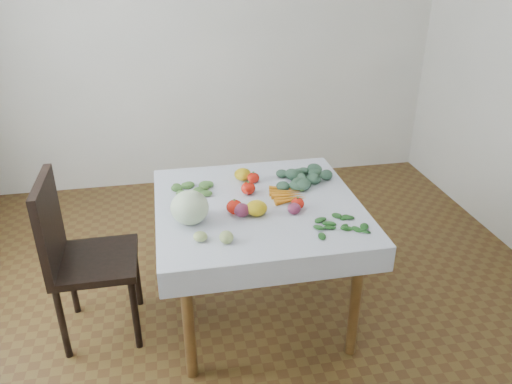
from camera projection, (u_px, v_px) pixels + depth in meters
ground at (258, 310)px, 3.11m from camera, size 4.00×4.00×0.00m
back_wall at (213, 34)px, 4.26m from camera, size 4.00×0.04×2.70m
table at (258, 219)px, 2.82m from camera, size 1.00×1.00×0.75m
tablecloth at (258, 204)px, 2.77m from camera, size 1.12×1.12×0.01m
chair at (76, 250)px, 2.70m from camera, size 0.45×0.45×0.99m
cabbage at (190, 208)px, 2.54m from camera, size 0.25×0.25×0.18m
tomato_a at (248, 188)px, 2.86m from camera, size 0.10×0.10×0.07m
tomato_b at (253, 178)px, 3.00m from camera, size 0.09×0.09×0.06m
tomato_c at (234, 207)px, 2.65m from camera, size 0.10×0.10×0.08m
tomato_d at (298, 203)px, 2.71m from camera, size 0.08×0.08×0.06m
heirloom_back at (243, 174)px, 3.03m from camera, size 0.11×0.11×0.07m
heirloom_front at (257, 208)px, 2.64m from camera, size 0.15×0.15×0.08m
onion_a at (242, 210)px, 2.63m from camera, size 0.10×0.10×0.07m
onion_b at (294, 209)px, 2.65m from camera, size 0.09×0.09×0.06m
tomatillo_cluster at (214, 238)px, 2.40m from camera, size 0.10×0.13×0.05m
carrot_bunch at (287, 194)px, 2.84m from camera, size 0.19×0.22×0.03m
kale_bunch at (305, 180)px, 2.99m from camera, size 0.39×0.31×0.05m
basil_bunch at (340, 224)px, 2.55m from camera, size 0.26×0.22×0.01m
dill_bunch at (193, 189)px, 2.91m from camera, size 0.27×0.21×0.03m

